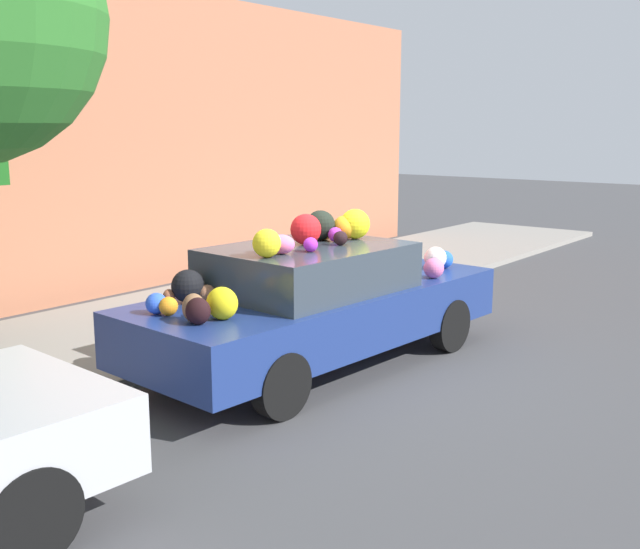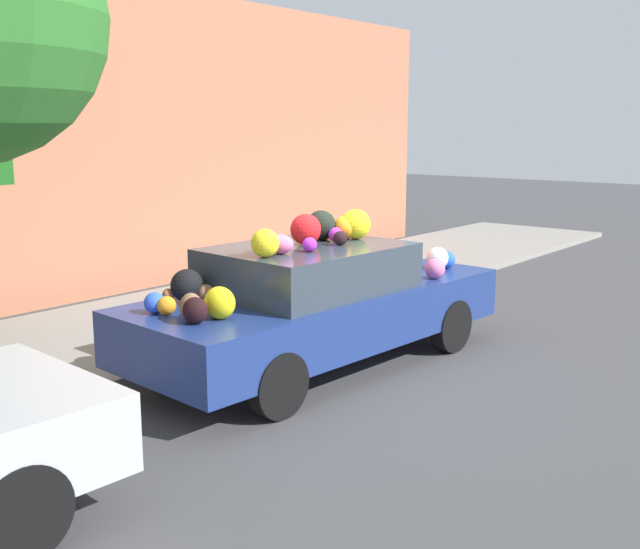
# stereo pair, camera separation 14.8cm
# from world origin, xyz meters

# --- Properties ---
(ground_plane) EXTENTS (60.00, 60.00, 0.00)m
(ground_plane) POSITION_xyz_m (0.00, 0.00, 0.00)
(ground_plane) COLOR #424244
(sidewalk_curb) EXTENTS (24.00, 3.20, 0.10)m
(sidewalk_curb) POSITION_xyz_m (0.00, 2.70, 0.05)
(sidewalk_curb) COLOR gray
(sidewalk_curb) RESTS_ON ground
(building_facade) EXTENTS (18.00, 1.20, 4.80)m
(building_facade) POSITION_xyz_m (-0.17, 4.91, 2.39)
(building_facade) COLOR #B26B4C
(building_facade) RESTS_ON ground
(fire_hydrant) EXTENTS (0.20, 0.20, 0.70)m
(fire_hydrant) POSITION_xyz_m (2.12, 1.66, 0.45)
(fire_hydrant) COLOR red
(fire_hydrant) RESTS_ON sidewalk_curb
(art_car) EXTENTS (4.64, 2.01, 1.70)m
(art_car) POSITION_xyz_m (-0.04, 0.05, 0.74)
(art_car) COLOR navy
(art_car) RESTS_ON ground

